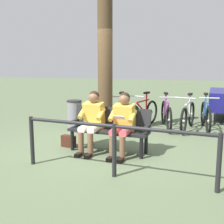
% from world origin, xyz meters
% --- Properties ---
extents(ground_plane, '(40.00, 40.00, 0.00)m').
position_xyz_m(ground_plane, '(0.00, 0.00, 0.00)').
color(ground_plane, '#566647').
extents(bench, '(1.65, 0.70, 0.87)m').
position_xyz_m(bench, '(-0.16, 0.06, 0.51)').
color(bench, black).
rests_on(bench, ground).
extents(person_reading, '(0.53, 0.80, 1.20)m').
position_xyz_m(person_reading, '(-0.46, 0.27, 0.66)').
color(person_reading, gold).
rests_on(person_reading, ground).
extents(person_companion, '(0.53, 0.80, 1.20)m').
position_xyz_m(person_companion, '(0.18, 0.18, 0.66)').
color(person_companion, gold).
rests_on(person_companion, ground).
extents(handbag, '(0.33, 0.22, 0.24)m').
position_xyz_m(handbag, '(0.75, 0.01, 0.12)').
color(handbag, '#3F1E14').
rests_on(handbag, ground).
extents(tree_trunk, '(0.35, 0.35, 3.89)m').
position_xyz_m(tree_trunk, '(0.29, -1.31, 1.94)').
color(tree_trunk, '#4C3823').
rests_on(tree_trunk, ground).
extents(litter_bin, '(0.38, 0.38, 0.79)m').
position_xyz_m(litter_bin, '(1.09, -1.31, 0.40)').
color(litter_bin, slate).
rests_on(litter_bin, ground).
extents(bicycle_purple, '(0.48, 1.68, 0.94)m').
position_xyz_m(bicycle_purple, '(-2.16, -2.25, 0.36)').
color(bicycle_purple, black).
rests_on(bicycle_purple, ground).
extents(bicycle_silver, '(0.53, 1.66, 0.94)m').
position_xyz_m(bicycle_silver, '(-1.71, -2.11, 0.36)').
color(bicycle_silver, black).
rests_on(bicycle_silver, ground).
extents(bicycle_green, '(0.51, 1.66, 0.94)m').
position_xyz_m(bicycle_green, '(-1.15, -2.15, 0.36)').
color(bicycle_green, black).
rests_on(bicycle_green, ground).
extents(bicycle_orange, '(0.70, 1.59, 0.94)m').
position_xyz_m(bicycle_orange, '(-0.54, -2.17, 0.36)').
color(bicycle_orange, black).
rests_on(bicycle_orange, ground).
extents(bicycle_blue, '(0.48, 1.68, 0.94)m').
position_xyz_m(bicycle_blue, '(0.06, -2.02, 0.36)').
color(bicycle_blue, black).
rests_on(bicycle_blue, ground).
extents(railing_fence, '(3.11, 0.52, 0.85)m').
position_xyz_m(railing_fence, '(-0.53, 1.35, 0.59)').
color(railing_fence, black).
rests_on(railing_fence, ground).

